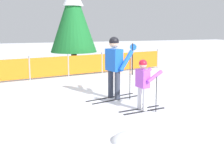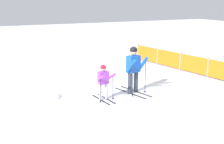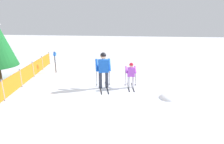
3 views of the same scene
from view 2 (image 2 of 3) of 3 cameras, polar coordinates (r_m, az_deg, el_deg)
name	(u,v)px [view 2 (image 2 of 3)]	position (r m, az deg, el deg)	size (l,w,h in m)	color
ground_plane	(135,91)	(10.73, 4.70, -3.85)	(60.00, 60.00, 0.00)	white
skier_adult	(134,66)	(10.25, 4.44, 1.28)	(1.68, 0.85, 1.74)	black
skier_child	(104,79)	(9.57, -1.72, -1.51)	(1.19, 0.57, 1.24)	black
safety_fence	(208,67)	(13.10, 18.89, 0.87)	(9.34, 1.83, 0.91)	gray
snow_mound	(52,97)	(10.27, -12.15, -5.00)	(0.75, 0.64, 0.30)	white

